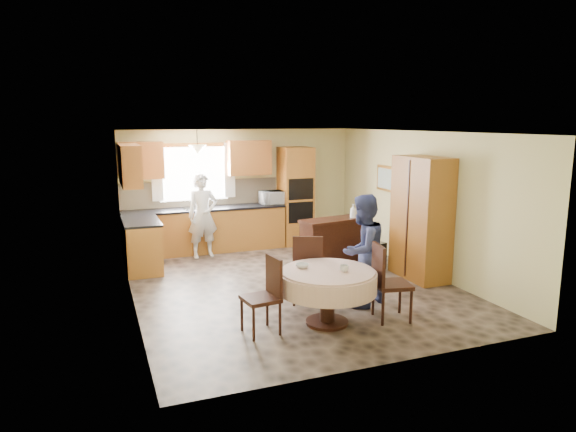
% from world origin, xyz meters
% --- Properties ---
extents(floor, '(5.00, 6.00, 0.01)m').
position_xyz_m(floor, '(0.00, 0.00, 0.00)').
color(floor, brown).
rests_on(floor, ground).
extents(ceiling, '(5.00, 6.00, 0.01)m').
position_xyz_m(ceiling, '(0.00, 0.00, 2.50)').
color(ceiling, white).
rests_on(ceiling, wall_back).
extents(wall_back, '(5.00, 0.02, 2.50)m').
position_xyz_m(wall_back, '(0.00, 3.00, 1.25)').
color(wall_back, '#CEC684').
rests_on(wall_back, floor).
extents(wall_front, '(5.00, 0.02, 2.50)m').
position_xyz_m(wall_front, '(0.00, -3.00, 1.25)').
color(wall_front, '#CEC684').
rests_on(wall_front, floor).
extents(wall_left, '(0.02, 6.00, 2.50)m').
position_xyz_m(wall_left, '(-2.50, 0.00, 1.25)').
color(wall_left, '#CEC684').
rests_on(wall_left, floor).
extents(wall_right, '(0.02, 6.00, 2.50)m').
position_xyz_m(wall_right, '(2.50, 0.00, 1.25)').
color(wall_right, '#CEC684').
rests_on(wall_right, floor).
extents(window, '(1.40, 0.03, 1.10)m').
position_xyz_m(window, '(-1.00, 2.98, 1.60)').
color(window, white).
rests_on(window, wall_back).
extents(curtain_left, '(0.22, 0.02, 1.15)m').
position_xyz_m(curtain_left, '(-1.75, 2.93, 1.65)').
color(curtain_left, white).
rests_on(curtain_left, wall_back).
extents(curtain_right, '(0.22, 0.02, 1.15)m').
position_xyz_m(curtain_right, '(-0.25, 2.93, 1.65)').
color(curtain_right, white).
rests_on(curtain_right, wall_back).
extents(base_cab_back, '(3.30, 0.60, 0.88)m').
position_xyz_m(base_cab_back, '(-0.85, 2.70, 0.44)').
color(base_cab_back, '#BC7A32').
rests_on(base_cab_back, floor).
extents(counter_back, '(3.30, 0.64, 0.04)m').
position_xyz_m(counter_back, '(-0.85, 2.70, 0.90)').
color(counter_back, black).
rests_on(counter_back, base_cab_back).
extents(base_cab_left, '(0.60, 1.20, 0.88)m').
position_xyz_m(base_cab_left, '(-2.20, 1.80, 0.44)').
color(base_cab_left, '#BC7A32').
rests_on(base_cab_left, floor).
extents(counter_left, '(0.64, 1.20, 0.04)m').
position_xyz_m(counter_left, '(-2.20, 1.80, 0.90)').
color(counter_left, black).
rests_on(counter_left, base_cab_left).
extents(backsplash, '(3.30, 0.02, 0.55)m').
position_xyz_m(backsplash, '(-0.85, 2.99, 1.18)').
color(backsplash, tan).
rests_on(backsplash, wall_back).
extents(wall_cab_left, '(0.85, 0.33, 0.72)m').
position_xyz_m(wall_cab_left, '(-2.05, 2.83, 1.91)').
color(wall_cab_left, '#C66A31').
rests_on(wall_cab_left, wall_back).
extents(wall_cab_right, '(0.90, 0.33, 0.72)m').
position_xyz_m(wall_cab_right, '(0.15, 2.83, 1.91)').
color(wall_cab_right, '#C66A31').
rests_on(wall_cab_right, wall_back).
extents(wall_cab_side, '(0.33, 1.20, 0.72)m').
position_xyz_m(wall_cab_side, '(-2.33, 1.80, 1.91)').
color(wall_cab_side, '#C66A31').
rests_on(wall_cab_side, wall_left).
extents(oven_tower, '(0.66, 0.62, 2.12)m').
position_xyz_m(oven_tower, '(1.15, 2.69, 1.06)').
color(oven_tower, '#BC7A32').
rests_on(oven_tower, floor).
extents(oven_upper, '(0.56, 0.01, 0.45)m').
position_xyz_m(oven_upper, '(1.15, 2.38, 1.25)').
color(oven_upper, black).
rests_on(oven_upper, oven_tower).
extents(oven_lower, '(0.56, 0.01, 0.45)m').
position_xyz_m(oven_lower, '(1.15, 2.38, 0.75)').
color(oven_lower, black).
rests_on(oven_lower, oven_tower).
extents(pendant, '(0.36, 0.36, 0.18)m').
position_xyz_m(pendant, '(-1.00, 2.50, 2.12)').
color(pendant, beige).
rests_on(pendant, ceiling).
extents(sideboard, '(1.25, 0.69, 0.84)m').
position_xyz_m(sideboard, '(1.10, 0.78, 0.42)').
color(sideboard, '#36180E').
rests_on(sideboard, floor).
extents(space_heater, '(0.42, 0.36, 0.49)m').
position_xyz_m(space_heater, '(1.77, 0.30, 0.25)').
color(space_heater, black).
rests_on(space_heater, floor).
extents(cupboard, '(0.55, 1.09, 2.09)m').
position_xyz_m(cupboard, '(2.22, -0.40, 1.04)').
color(cupboard, '#BC7A32').
rests_on(cupboard, floor).
extents(dining_table, '(1.30, 1.30, 0.74)m').
position_xyz_m(dining_table, '(-0.14, -1.70, 0.58)').
color(dining_table, '#36180E').
rests_on(dining_table, floor).
extents(chair_left, '(0.48, 0.48, 0.98)m').
position_xyz_m(chair_left, '(-0.99, -1.67, 0.54)').
color(chair_left, '#36180E').
rests_on(chair_left, floor).
extents(chair_back, '(0.59, 0.59, 1.05)m').
position_xyz_m(chair_back, '(-0.09, -0.89, 0.58)').
color(chair_back, '#36180E').
rests_on(chair_back, floor).
extents(chair_right, '(0.54, 0.54, 1.06)m').
position_xyz_m(chair_right, '(0.66, -1.85, 0.58)').
color(chair_right, '#36180E').
rests_on(chair_right, floor).
extents(framed_picture, '(0.06, 0.60, 0.50)m').
position_xyz_m(framed_picture, '(2.47, 1.17, 1.55)').
color(framed_picture, gold).
rests_on(framed_picture, wall_right).
extents(microwave, '(0.51, 0.35, 0.28)m').
position_xyz_m(microwave, '(0.59, 2.65, 1.06)').
color(microwave, silver).
rests_on(microwave, counter_back).
extents(person_sink, '(0.64, 0.46, 1.66)m').
position_xyz_m(person_sink, '(-0.98, 2.30, 0.83)').
color(person_sink, silver).
rests_on(person_sink, floor).
extents(person_dining, '(0.99, 0.91, 1.65)m').
position_xyz_m(person_dining, '(0.63, -1.25, 0.82)').
color(person_dining, navy).
rests_on(person_dining, floor).
extents(bowl_sideboard, '(0.29, 0.29, 0.05)m').
position_xyz_m(bowl_sideboard, '(0.87, 0.78, 0.87)').
color(bowl_sideboard, '#B2B2B2').
rests_on(bowl_sideboard, sideboard).
extents(bottle_sideboard, '(0.15, 0.15, 0.30)m').
position_xyz_m(bottle_sideboard, '(1.54, 0.78, 0.99)').
color(bottle_sideboard, silver).
rests_on(bottle_sideboard, sideboard).
extents(cup_table, '(0.12, 0.12, 0.09)m').
position_xyz_m(cup_table, '(0.03, -1.83, 0.78)').
color(cup_table, '#B2B2B2').
rests_on(cup_table, dining_table).
extents(bowl_table, '(0.22, 0.22, 0.06)m').
position_xyz_m(bowl_table, '(-0.41, -1.47, 0.77)').
color(bowl_table, '#B2B2B2').
rests_on(bowl_table, dining_table).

